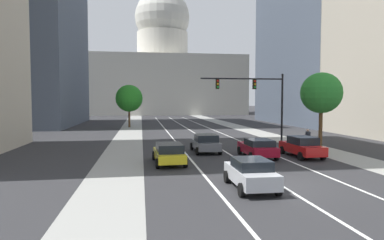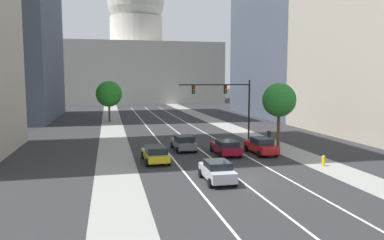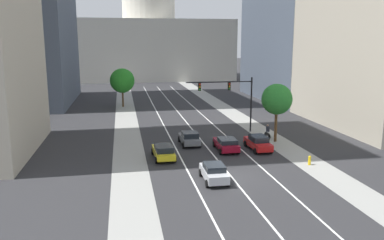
{
  "view_description": "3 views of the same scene",
  "coord_description": "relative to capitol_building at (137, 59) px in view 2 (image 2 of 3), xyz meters",
  "views": [
    {
      "loc": [
        -7.02,
        -16.48,
        4.34
      ],
      "look_at": [
        -2.1,
        16.48,
        2.42
      ],
      "focal_mm": 32.13,
      "sensor_mm": 36.0,
      "label": 1
    },
    {
      "loc": [
        -9.0,
        -25.2,
        7.14
      ],
      "look_at": [
        0.69,
        18.45,
        2.27
      ],
      "focal_mm": 35.36,
      "sensor_mm": 36.0,
      "label": 2
    },
    {
      "loc": [
        -9.0,
        -30.72,
        11.41
      ],
      "look_at": [
        -0.53,
        16.42,
        1.82
      ],
      "focal_mm": 36.77,
      "sensor_mm": 36.0,
      "label": 3
    }
  ],
  "objects": [
    {
      "name": "ground_plane",
      "position": [
        0.0,
        -54.78,
        -13.39
      ],
      "size": [
        400.0,
        400.0,
        0.0
      ],
      "primitive_type": "plane",
      "color": "#2B2B2D"
    },
    {
      "name": "sidewalk_left",
      "position": [
        -8.5,
        -59.78,
        -13.39
      ],
      "size": [
        3.26,
        130.0,
        0.01
      ],
      "primitive_type": "cube",
      "color": "gray",
      "rests_on": "ground"
    },
    {
      "name": "sidewalk_right",
      "position": [
        8.5,
        -59.78,
        -13.39
      ],
      "size": [
        3.26,
        130.0,
        0.01
      ],
      "primitive_type": "cube",
      "color": "gray",
      "rests_on": "ground"
    },
    {
      "name": "lane_stripe_left",
      "position": [
        -3.44,
        -69.78,
        -13.38
      ],
      "size": [
        0.16,
        90.0,
        0.01
      ],
      "primitive_type": "cube",
      "color": "white",
      "rests_on": "ground"
    },
    {
      "name": "lane_stripe_center",
      "position": [
        0.0,
        -69.78,
        -13.38
      ],
      "size": [
        0.16,
        90.0,
        0.01
      ],
      "primitive_type": "cube",
      "color": "white",
      "rests_on": "ground"
    },
    {
      "name": "lane_stripe_right",
      "position": [
        3.44,
        -69.78,
        -13.38
      ],
      "size": [
        0.16,
        90.0,
        0.01
      ],
      "primitive_type": "cube",
      "color": "white",
      "rests_on": "ground"
    },
    {
      "name": "capitol_building",
      "position": [
        0.0,
        0.0,
        0.0
      ],
      "size": [
        48.78,
        27.93,
        40.7
      ],
      "color": "beige",
      "rests_on": "ground"
    },
    {
      "name": "car_silver",
      "position": [
        -1.72,
        -95.26,
        -12.61
      ],
      "size": [
        1.94,
        4.01,
        1.49
      ],
      "rotation": [
        0.0,
        0.0,
        1.57
      ],
      "color": "#B2B5BA",
      "rests_on": "ground"
    },
    {
      "name": "car_yellow",
      "position": [
        -5.15,
        -88.11,
        -12.64
      ],
      "size": [
        2.15,
        4.6,
        1.44
      ],
      "rotation": [
        0.0,
        0.0,
        1.61
      ],
      "color": "yellow",
      "rests_on": "ground"
    },
    {
      "name": "car_red",
      "position": [
        5.16,
        -86.7,
        -12.58
      ],
      "size": [
        2.02,
        4.57,
        1.58
      ],
      "rotation": [
        0.0,
        0.0,
        1.59
      ],
      "color": "red",
      "rests_on": "ground"
    },
    {
      "name": "car_crimson",
      "position": [
        1.72,
        -86.44,
        -12.63
      ],
      "size": [
        2.15,
        4.45,
        1.43
      ],
      "rotation": [
        0.0,
        0.0,
        1.56
      ],
      "color": "maroon",
      "rests_on": "ground"
    },
    {
      "name": "car_gray",
      "position": [
        -1.72,
        -83.32,
        -12.61
      ],
      "size": [
        2.11,
        4.2,
        1.52
      ],
      "rotation": [
        0.0,
        0.0,
        1.59
      ],
      "color": "slate",
      "rests_on": "ground"
    },
    {
      "name": "traffic_signal_mast",
      "position": [
        4.53,
        -78.15,
        -8.35
      ],
      "size": [
        8.5,
        0.39,
        7.0
      ],
      "color": "black",
      "rests_on": "ground"
    },
    {
      "name": "fire_hydrant",
      "position": [
        8.14,
        -92.58,
        -12.93
      ],
      "size": [
        0.26,
        0.35,
        0.91
      ],
      "color": "yellow",
      "rests_on": "ground"
    },
    {
      "name": "cyclist",
      "position": [
        7.98,
        -82.12,
        -12.54
      ],
      "size": [
        0.37,
        1.7,
        1.72
      ],
      "rotation": [
        0.0,
        0.0,
        1.63
      ],
      "color": "black",
      "rests_on": "ground"
    },
    {
      "name": "street_tree_mid_left",
      "position": [
        -8.87,
        -55.37,
        -8.74
      ],
      "size": [
        4.3,
        4.3,
        6.81
      ],
      "color": "#51381E",
      "rests_on": "ground"
    },
    {
      "name": "street_tree_mid_right",
      "position": [
        8.32,
        -83.7,
        -8.44
      ],
      "size": [
        3.51,
        3.51,
        6.74
      ],
      "color": "#51381E",
      "rests_on": "ground"
    }
  ]
}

